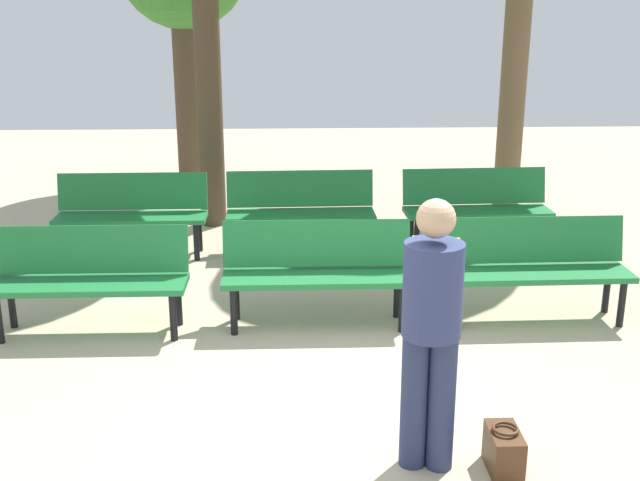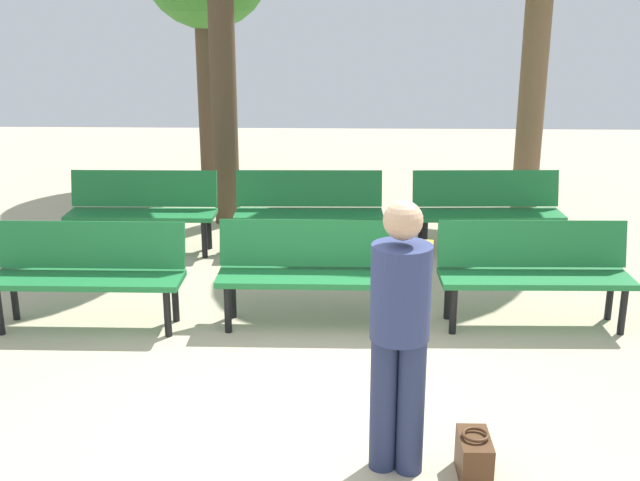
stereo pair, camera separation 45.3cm
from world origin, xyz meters
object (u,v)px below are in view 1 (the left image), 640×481
Objects in this scene: bench_r0_c1 at (317,267)px; handbag at (504,450)px; visitor_with_backpack at (432,318)px; bench_r0_c0 at (90,274)px; bench_r1_c1 at (300,207)px; bench_r1_c2 at (476,204)px; bench_r0_c2 at (534,263)px; bench_r1_c0 at (132,209)px.

bench_r0_c1 is 2.53m from handbag.
bench_r0_c1 is 0.97× the size of visitor_with_backpack.
bench_r1_c1 is at bearing 49.77° from bench_r0_c0.
bench_r1_c2 is at bearing -94.66° from visitor_with_backpack.
handbag is (1.14, -4.28, -0.37)m from bench_r1_c1.
bench_r1_c0 is (-3.80, 1.91, 0.00)m from bench_r0_c2.
handbag is at bearing -76.38° from bench_r1_c1.
bench_r0_c2 and bench_r1_c2 have the same top height.
bench_r0_c0 is 3.25m from visitor_with_backpack.
bench_r0_c1 is 2.74m from bench_r1_c0.
bench_r0_c0 reaches higher than handbag.
bench_r1_c0 reaches higher than handbag.
bench_r0_c2 is at bearing -46.01° from bench_r1_c1.
handbag is (1.03, -2.28, -0.37)m from bench_r0_c1.
visitor_with_backpack is at bearing -121.27° from bench_r0_c2.
bench_r1_c0 is 4.84m from visitor_with_backpack.
visitor_with_backpack is at bearing -81.81° from bench_r1_c1.
bench_r0_c0 and bench_r0_c2 have the same top height.
bench_r0_c0 is at bearing -152.05° from bench_r1_c2.
bench_r0_c1 is 2.29m from visitor_with_backpack.
bench_r1_c1 is (-0.12, 2.00, 0.00)m from bench_r0_c1.
handbag is at bearing -102.67° from bench_r1_c2.
bench_r1_c2 is 5.05× the size of handbag.
bench_r0_c0 is 5.00× the size of handbag.
visitor_with_backpack is at bearing -40.14° from bench_r0_c0.
bench_r0_c1 is 0.99× the size of bench_r1_c2.
bench_r0_c0 is 2.05m from bench_r1_c0.
bench_r1_c1 is at bearing 179.41° from bench_r1_c2.
bench_r0_c1 is 2.00m from bench_r1_c1.
bench_r1_c0 is 0.99× the size of bench_r1_c2.
bench_r0_c2 and bench_r1_c0 have the same top height.
bench_r1_c2 is at bearing 0.34° from bench_r1_c1.
handbag is (2.95, -4.23, -0.37)m from bench_r1_c0.
bench_r0_c0 and bench_r1_c0 have the same top height.
bench_r0_c2 is (3.76, 0.14, 0.00)m from bench_r0_c0.
bench_r1_c0 is (-1.93, 1.95, 0.00)m from bench_r0_c1.
bench_r0_c0 is at bearing -89.17° from bench_r1_c0.
bench_r1_c0 is 5.01× the size of handbag.
bench_r0_c0 is 3.65m from handbag.
bench_r0_c1 is 1.00× the size of bench_r1_c0.
bench_r0_c0 is 3.76m from bench_r0_c2.
bench_r0_c1 is 2.75m from bench_r1_c2.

